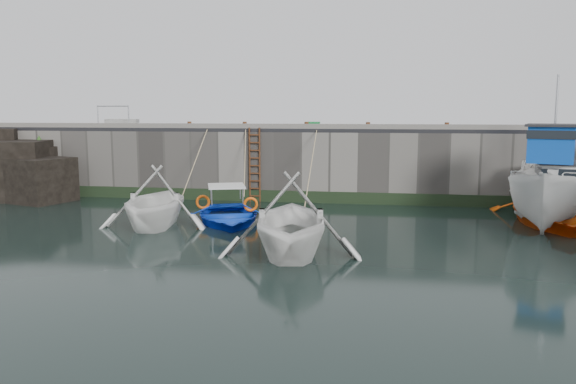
% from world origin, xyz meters
% --- Properties ---
extents(ground, '(120.00, 120.00, 0.00)m').
position_xyz_m(ground, '(0.00, 0.00, 0.00)').
color(ground, black).
rests_on(ground, ground).
extents(quay_back, '(30.00, 5.00, 3.00)m').
position_xyz_m(quay_back, '(0.00, 12.50, 1.50)').
color(quay_back, slate).
rests_on(quay_back, ground).
extents(road_back, '(30.00, 5.00, 0.16)m').
position_xyz_m(road_back, '(0.00, 12.50, 3.08)').
color(road_back, black).
rests_on(road_back, quay_back).
extents(kerb_back, '(30.00, 0.30, 0.20)m').
position_xyz_m(kerb_back, '(0.00, 10.15, 3.26)').
color(kerb_back, slate).
rests_on(kerb_back, road_back).
extents(algae_back, '(30.00, 0.08, 0.50)m').
position_xyz_m(algae_back, '(0.00, 9.96, 0.25)').
color(algae_back, black).
rests_on(algae_back, ground).
extents(rock_outcrop, '(5.85, 4.24, 3.41)m').
position_xyz_m(rock_outcrop, '(-12.92, 9.11, 1.26)').
color(rock_outcrop, black).
rests_on(rock_outcrop, ground).
extents(ladder, '(0.51, 0.08, 3.20)m').
position_xyz_m(ladder, '(-2.00, 9.91, 1.59)').
color(ladder, '#3F1E0F').
rests_on(ladder, ground).
extents(boat_near_white, '(4.51, 5.04, 2.39)m').
position_xyz_m(boat_near_white, '(-4.21, 4.25, 0.00)').
color(boat_near_white, white).
rests_on(boat_near_white, ground).
extents(boat_near_white_rope, '(0.04, 4.17, 3.10)m').
position_xyz_m(boat_near_white_rope, '(-4.21, 8.37, 0.00)').
color(boat_near_white_rope, tan).
rests_on(boat_near_white_rope, ground).
extents(boat_near_blue, '(4.43, 5.23, 0.92)m').
position_xyz_m(boat_near_blue, '(-2.01, 5.50, 0.00)').
color(boat_near_blue, blue).
rests_on(boat_near_blue, ground).
extents(boat_near_blue_rope, '(0.04, 3.28, 3.10)m').
position_xyz_m(boat_near_blue_rope, '(-2.01, 9.00, 0.00)').
color(boat_near_blue_rope, tan).
rests_on(boat_near_blue_rope, ground).
extents(boat_near_blacktrim, '(4.86, 5.43, 2.57)m').
position_xyz_m(boat_near_blacktrim, '(0.94, 1.30, 0.00)').
color(boat_near_blacktrim, white).
rests_on(boat_near_blacktrim, ground).
extents(boat_near_blacktrim_rope, '(0.04, 6.73, 3.10)m').
position_xyz_m(boat_near_blacktrim_rope, '(0.94, 6.90, 0.00)').
color(boat_near_blacktrim_rope, tan).
rests_on(boat_near_blacktrim_rope, ground).
extents(boat_far_white, '(4.41, 7.04, 5.55)m').
position_xyz_m(boat_far_white, '(9.14, 6.83, 1.07)').
color(boat_far_white, silver).
rests_on(boat_far_white, ground).
extents(boat_far_orange, '(5.15, 6.67, 4.28)m').
position_xyz_m(boat_far_orange, '(9.49, 7.19, 0.41)').
color(boat_far_orange, '#FF590D').
rests_on(boat_far_orange, ground).
extents(fish_crate, '(0.66, 0.45, 0.27)m').
position_xyz_m(fish_crate, '(0.37, 11.02, 3.30)').
color(fish_crate, '#167C35').
rests_on(fish_crate, road_back).
extents(railing, '(1.60, 1.05, 1.00)m').
position_xyz_m(railing, '(-8.75, 11.25, 3.36)').
color(railing, '#A5A8AD').
rests_on(railing, road_back).
extents(bollard_a, '(0.18, 0.18, 0.28)m').
position_xyz_m(bollard_a, '(-5.00, 10.25, 3.30)').
color(bollard_a, '#3F1E0F').
rests_on(bollard_a, road_back).
extents(bollard_b, '(0.18, 0.18, 0.28)m').
position_xyz_m(bollard_b, '(-2.50, 10.25, 3.30)').
color(bollard_b, '#3F1E0F').
rests_on(bollard_b, road_back).
extents(bollard_c, '(0.18, 0.18, 0.28)m').
position_xyz_m(bollard_c, '(0.20, 10.25, 3.30)').
color(bollard_c, '#3F1E0F').
rests_on(bollard_c, road_back).
extents(bollard_d, '(0.18, 0.18, 0.28)m').
position_xyz_m(bollard_d, '(2.80, 10.25, 3.30)').
color(bollard_d, '#3F1E0F').
rests_on(bollard_d, road_back).
extents(bollard_e, '(0.18, 0.18, 0.28)m').
position_xyz_m(bollard_e, '(6.00, 10.25, 3.30)').
color(bollard_e, '#3F1E0F').
rests_on(bollard_e, road_back).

